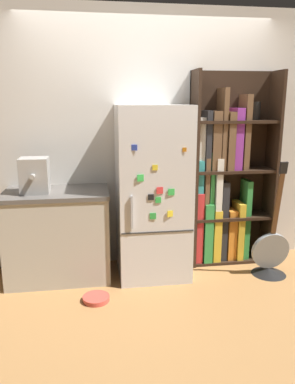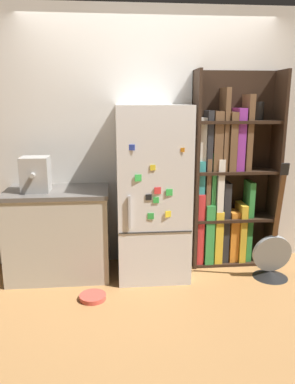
{
  "view_description": "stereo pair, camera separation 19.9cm",
  "coord_description": "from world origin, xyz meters",
  "px_view_note": "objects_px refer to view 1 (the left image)",
  "views": [
    {
      "loc": [
        -0.57,
        -3.36,
        1.68
      ],
      "look_at": [
        -0.04,
        0.15,
        0.83
      ],
      "focal_mm": 35.0,
      "sensor_mm": 36.0,
      "label": 1
    },
    {
      "loc": [
        -0.37,
        -3.38,
        1.68
      ],
      "look_at": [
        -0.04,
        0.15,
        0.83
      ],
      "focal_mm": 35.0,
      "sensor_mm": 36.0,
      "label": 2
    }
  ],
  "objects_px": {
    "refrigerator": "(152,192)",
    "espresso_machine": "(35,176)",
    "bookshelf": "(224,182)",
    "guitar": "(270,258)",
    "pet_bowl": "(96,298)"
  },
  "relations": [
    {
      "from": "bookshelf",
      "to": "guitar",
      "type": "bearing_deg",
      "value": -49.89
    },
    {
      "from": "espresso_machine",
      "to": "guitar",
      "type": "bearing_deg",
      "value": -5.68
    },
    {
      "from": "refrigerator",
      "to": "bookshelf",
      "type": "distance_m",
      "value": 0.81
    },
    {
      "from": "espresso_machine",
      "to": "pet_bowl",
      "type": "height_order",
      "value": "espresso_machine"
    },
    {
      "from": "bookshelf",
      "to": "espresso_machine",
      "type": "height_order",
      "value": "bookshelf"
    },
    {
      "from": "espresso_machine",
      "to": "guitar",
      "type": "height_order",
      "value": "espresso_machine"
    },
    {
      "from": "bookshelf",
      "to": "guitar",
      "type": "height_order",
      "value": "bookshelf"
    },
    {
      "from": "bookshelf",
      "to": "guitar",
      "type": "xyz_separation_m",
      "value": [
        0.36,
        -0.43,
        -0.7
      ]
    },
    {
      "from": "bookshelf",
      "to": "espresso_machine",
      "type": "relative_size",
      "value": 6.12
    },
    {
      "from": "refrigerator",
      "to": "bookshelf",
      "type": "height_order",
      "value": "bookshelf"
    },
    {
      "from": "espresso_machine",
      "to": "refrigerator",
      "type": "bearing_deg",
      "value": 0.71
    },
    {
      "from": "bookshelf",
      "to": "pet_bowl",
      "type": "xyz_separation_m",
      "value": [
        -1.37,
        -0.7,
        -0.84
      ]
    },
    {
      "from": "bookshelf",
      "to": "pet_bowl",
      "type": "distance_m",
      "value": 1.75
    },
    {
      "from": "refrigerator",
      "to": "espresso_machine",
      "type": "xyz_separation_m",
      "value": [
        -1.09,
        -0.01,
        0.2
      ]
    },
    {
      "from": "espresso_machine",
      "to": "pet_bowl",
      "type": "distance_m",
      "value": 1.23
    }
  ]
}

